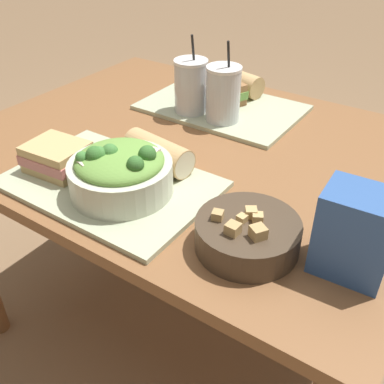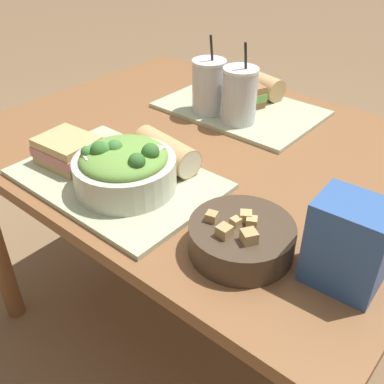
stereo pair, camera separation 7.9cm
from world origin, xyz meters
TOP-DOWN VIEW (x-y plane):
  - ground_plane at (0.00, 0.00)m, footprint 12.00×12.00m
  - dining_table at (0.00, 0.00)m, footprint 1.19×0.92m
  - tray_near at (-0.04, -0.28)m, footprint 0.46×0.31m
  - tray_far at (-0.05, 0.22)m, footprint 0.46×0.31m
  - salad_bowl at (0.01, -0.29)m, footprint 0.22×0.22m
  - soup_bowl at (0.31, -0.29)m, footprint 0.19×0.19m
  - sandwich_near at (-0.18, -0.30)m, footprint 0.14×0.12m
  - baguette_near at (0.01, -0.16)m, footprint 0.18×0.09m
  - sandwich_far at (-0.08, 0.24)m, footprint 0.18×0.15m
  - baguette_far at (-0.05, 0.34)m, footprint 0.15×0.10m
  - drink_cup_dark at (-0.11, 0.14)m, footprint 0.10×0.10m
  - drink_cup_red at (0.00, 0.14)m, footprint 0.10×0.10m
  - chip_bag at (0.48, -0.24)m, footprint 0.13×0.10m

SIDE VIEW (x-z plane):
  - ground_plane at x=0.00m, z-range 0.00..0.00m
  - dining_table at x=0.00m, z-range 0.26..0.96m
  - tray_near at x=-0.04m, z-range 0.70..0.71m
  - tray_far at x=-0.05m, z-range 0.70..0.71m
  - soup_bowl at x=0.31m, z-range 0.69..0.77m
  - sandwich_near at x=-0.18m, z-range 0.71..0.78m
  - sandwich_far at x=-0.08m, z-range 0.71..0.78m
  - baguette_near at x=0.01m, z-range 0.71..0.78m
  - baguette_far at x=-0.05m, z-range 0.71..0.78m
  - salad_bowl at x=0.01m, z-range 0.71..0.82m
  - chip_bag at x=0.48m, z-range 0.70..0.86m
  - drink_cup_dark at x=-0.11m, z-range 0.68..0.90m
  - drink_cup_red at x=0.00m, z-range 0.67..0.90m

